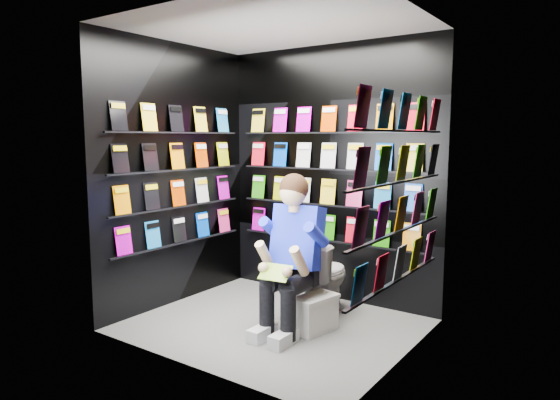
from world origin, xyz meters
The scene contains 14 objects.
floor centered at (0.00, 0.00, 0.00)m, with size 2.40×2.40×0.00m, color #5E5E5B.
ceiling centered at (0.00, 0.00, 2.60)m, with size 2.40×2.40×0.00m, color white.
wall_back centered at (0.00, 1.00, 1.30)m, with size 2.40×0.04×2.60m, color black.
wall_front centered at (0.00, -1.00, 1.30)m, with size 2.40×0.04×2.60m, color black.
wall_left centered at (-1.20, 0.00, 1.30)m, with size 0.04×2.00×2.60m, color black.
wall_right centered at (1.20, 0.00, 1.30)m, with size 0.04×2.00×2.60m, color black.
comics_back centered at (0.00, 0.97, 1.31)m, with size 2.10×0.06×1.37m, color #DA2A73, non-canonical shape.
comics_left centered at (-1.17, 0.00, 1.31)m, with size 0.06×1.70×1.37m, color #DA2A73, non-canonical shape.
comics_right centered at (1.17, 0.00, 1.31)m, with size 0.06×1.70×1.37m, color #DA2A73, non-canonical shape.
toilet centered at (0.21, 0.47, 0.37)m, with size 0.42×0.75×0.73m, color white.
longbox centered at (0.38, 0.10, 0.14)m, with size 0.21×0.38×0.29m, color white.
longbox_lid centered at (0.38, 0.10, 0.30)m, with size 0.23×0.40×0.03m, color white.
reader centered at (0.21, 0.09, 0.80)m, with size 0.56×0.82×1.52m, color #1928E0, non-canonical shape.
held_comic centered at (0.21, -0.26, 0.58)m, with size 0.26×0.01×0.18m, color green.
Camera 1 is at (2.52, -3.48, 1.68)m, focal length 32.00 mm.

